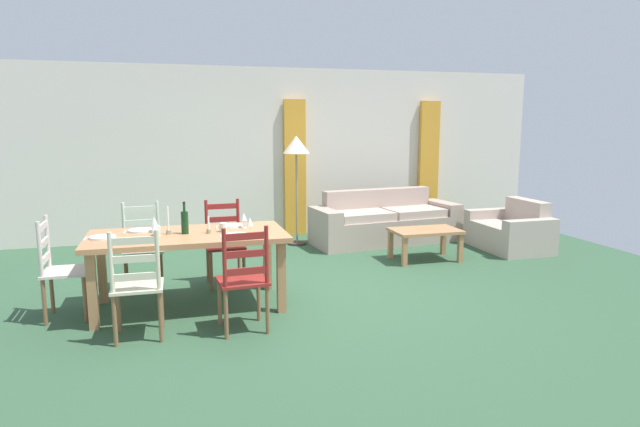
# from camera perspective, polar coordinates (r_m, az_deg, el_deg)

# --- Properties ---
(ground_plane) EXTENTS (9.60, 9.60, 0.02)m
(ground_plane) POSITION_cam_1_polar(r_m,az_deg,el_deg) (5.89, -0.46, -8.55)
(ground_plane) COLOR #305338
(wall_far) EXTENTS (9.60, 0.16, 2.70)m
(wall_far) POSITION_cam_1_polar(r_m,az_deg,el_deg) (8.84, -6.15, 6.41)
(wall_far) COLOR silver
(wall_far) RESTS_ON ground_plane
(curtain_panel_left) EXTENTS (0.35, 0.08, 2.20)m
(curtain_panel_left) POSITION_cam_1_polar(r_m,az_deg,el_deg) (8.82, -2.67, 4.82)
(curtain_panel_left) COLOR gold
(curtain_panel_left) RESTS_ON ground_plane
(curtain_panel_right) EXTENTS (0.35, 0.08, 2.20)m
(curtain_panel_right) POSITION_cam_1_polar(r_m,az_deg,el_deg) (9.65, 11.41, 5.04)
(curtain_panel_right) COLOR gold
(curtain_panel_right) RESTS_ON ground_plane
(dining_table) EXTENTS (1.90, 0.96, 0.75)m
(dining_table) POSITION_cam_1_polar(r_m,az_deg,el_deg) (5.45, -13.78, -2.97)
(dining_table) COLOR #B27C50
(dining_table) RESTS_ON ground_plane
(dining_chair_near_left) EXTENTS (0.42, 0.41, 0.96)m
(dining_chair_near_left) POSITION_cam_1_polar(r_m,az_deg,el_deg) (4.80, -18.79, -7.15)
(dining_chair_near_left) COLOR beige
(dining_chair_near_left) RESTS_ON ground_plane
(dining_chair_near_right) EXTENTS (0.45, 0.43, 0.96)m
(dining_chair_near_right) POSITION_cam_1_polar(r_m,az_deg,el_deg) (4.76, -8.09, -6.88)
(dining_chair_near_right) COLOR maroon
(dining_chair_near_right) RESTS_ON ground_plane
(dining_chair_far_left) EXTENTS (0.44, 0.42, 0.96)m
(dining_chair_far_left) POSITION_cam_1_polar(r_m,az_deg,el_deg) (6.24, -18.28, -3.36)
(dining_chair_far_left) COLOR beige
(dining_chair_far_left) RESTS_ON ground_plane
(dining_chair_far_right) EXTENTS (0.43, 0.41, 0.96)m
(dining_chair_far_right) POSITION_cam_1_polar(r_m,az_deg,el_deg) (6.22, -10.08, -3.07)
(dining_chair_far_right) COLOR maroon
(dining_chair_far_right) RESTS_ON ground_plane
(dining_chair_head_west) EXTENTS (0.40, 0.42, 0.96)m
(dining_chair_head_west) POSITION_cam_1_polar(r_m,az_deg,el_deg) (5.60, -25.83, -5.27)
(dining_chair_head_west) COLOR beige
(dining_chair_head_west) RESTS_ON ground_plane
(dinner_plate_near_left) EXTENTS (0.24, 0.24, 0.02)m
(dinner_plate_near_left) POSITION_cam_1_polar(r_m,az_deg,el_deg) (5.19, -18.69, -2.73)
(dinner_plate_near_left) COLOR white
(dinner_plate_near_left) RESTS_ON dining_table
(fork_near_left) EXTENTS (0.02, 0.17, 0.01)m
(fork_near_left) POSITION_cam_1_polar(r_m,az_deg,el_deg) (5.20, -20.34, -2.86)
(fork_near_left) COLOR silver
(fork_near_left) RESTS_ON dining_table
(dinner_plate_near_right) EXTENTS (0.24, 0.24, 0.02)m
(dinner_plate_near_right) POSITION_cam_1_polar(r_m,az_deg,el_deg) (5.22, -8.77, -2.28)
(dinner_plate_near_right) COLOR white
(dinner_plate_near_right) RESTS_ON dining_table
(fork_near_right) EXTENTS (0.03, 0.17, 0.01)m
(fork_near_right) POSITION_cam_1_polar(r_m,az_deg,el_deg) (5.20, -10.41, -2.42)
(fork_near_right) COLOR silver
(fork_near_right) RESTS_ON dining_table
(dinner_plate_far_left) EXTENTS (0.24, 0.24, 0.02)m
(dinner_plate_far_left) POSITION_cam_1_polar(r_m,az_deg,el_deg) (5.68, -18.45, -1.70)
(dinner_plate_far_left) COLOR white
(dinner_plate_far_left) RESTS_ON dining_table
(fork_far_left) EXTENTS (0.02, 0.17, 0.01)m
(fork_far_left) POSITION_cam_1_polar(r_m,az_deg,el_deg) (5.69, -19.96, -1.82)
(fork_far_left) COLOR silver
(fork_far_left) RESTS_ON dining_table
(dinner_plate_far_right) EXTENTS (0.24, 0.24, 0.02)m
(dinner_plate_far_right) POSITION_cam_1_polar(r_m,az_deg,el_deg) (5.70, -9.39, -1.29)
(dinner_plate_far_right) COLOR white
(dinner_plate_far_right) RESTS_ON dining_table
(fork_far_right) EXTENTS (0.03, 0.17, 0.01)m
(fork_far_right) POSITION_cam_1_polar(r_m,az_deg,el_deg) (5.69, -10.89, -1.42)
(fork_far_right) COLOR silver
(fork_far_right) RESTS_ON dining_table
(dinner_plate_head_west) EXTENTS (0.24, 0.24, 0.02)m
(dinner_plate_head_west) POSITION_cam_1_polar(r_m,az_deg,el_deg) (5.46, -22.02, -2.33)
(dinner_plate_head_west) COLOR white
(dinner_plate_head_west) RESTS_ON dining_table
(fork_head_west) EXTENTS (0.02, 0.17, 0.01)m
(fork_head_west) POSITION_cam_1_polar(r_m,az_deg,el_deg) (5.48, -23.58, -2.46)
(fork_head_west) COLOR silver
(fork_head_west) RESTS_ON dining_table
(wine_bottle) EXTENTS (0.07, 0.07, 0.32)m
(wine_bottle) POSITION_cam_1_polar(r_m,az_deg,el_deg) (5.41, -14.12, -0.86)
(wine_bottle) COLOR #143819
(wine_bottle) RESTS_ON dining_table
(wine_glass_near_left) EXTENTS (0.06, 0.06, 0.16)m
(wine_glass_near_left) POSITION_cam_1_polar(r_m,az_deg,el_deg) (5.26, -17.09, -1.37)
(wine_glass_near_left) COLOR white
(wine_glass_near_left) RESTS_ON dining_table
(wine_glass_near_right) EXTENTS (0.06, 0.06, 0.16)m
(wine_glass_near_right) POSITION_cam_1_polar(r_m,az_deg,el_deg) (5.30, -7.43, -0.93)
(wine_glass_near_right) COLOR white
(wine_glass_near_right) RESTS_ON dining_table
(wine_glass_far_left) EXTENTS (0.06, 0.06, 0.16)m
(wine_glass_far_left) POSITION_cam_1_polar(r_m,az_deg,el_deg) (5.56, -17.14, -0.79)
(wine_glass_far_left) COLOR white
(wine_glass_far_left) RESTS_ON dining_table
(wine_glass_far_right) EXTENTS (0.06, 0.06, 0.16)m
(wine_glass_far_right) POSITION_cam_1_polar(r_m,az_deg,el_deg) (5.59, -8.06, -0.41)
(wine_glass_far_right) COLOR white
(wine_glass_far_right) RESTS_ON dining_table
(coffee_cup_primary) EXTENTS (0.07, 0.07, 0.09)m
(coffee_cup_primary) POSITION_cam_1_polar(r_m,az_deg,el_deg) (5.43, -10.21, -1.46)
(coffee_cup_primary) COLOR silver
(coffee_cup_primary) RESTS_ON dining_table
(coffee_cup_secondary) EXTENTS (0.07, 0.07, 0.09)m
(coffee_cup_secondary) POSITION_cam_1_polar(r_m,az_deg,el_deg) (5.41, -16.85, -1.76)
(coffee_cup_secondary) COLOR silver
(coffee_cup_secondary) RESTS_ON dining_table
(candle_tall) EXTENTS (0.05, 0.05, 0.27)m
(candle_tall) POSITION_cam_1_polar(r_m,az_deg,el_deg) (5.43, -15.75, -1.31)
(candle_tall) COLOR #998C66
(candle_tall) RESTS_ON dining_table
(candle_short) EXTENTS (0.05, 0.05, 0.16)m
(candle_short) POSITION_cam_1_polar(r_m,az_deg,el_deg) (5.39, -11.69, -1.61)
(candle_short) COLOR #998C66
(candle_short) RESTS_ON dining_table
(couch) EXTENTS (2.36, 1.07, 0.80)m
(couch) POSITION_cam_1_polar(r_m,az_deg,el_deg) (8.40, 6.77, -1.03)
(couch) COLOR tan
(couch) RESTS_ON ground_plane
(coffee_table) EXTENTS (0.90, 0.56, 0.42)m
(coffee_table) POSITION_cam_1_polar(r_m,az_deg,el_deg) (7.35, 11.07, -2.15)
(coffee_table) COLOR #B27C50
(coffee_table) RESTS_ON ground_plane
(armchair_upholstered) EXTENTS (0.80, 1.16, 0.72)m
(armchair_upholstered) POSITION_cam_1_polar(r_m,az_deg,el_deg) (8.36, 19.70, -1.87)
(armchair_upholstered) COLOR #B9A597
(armchair_upholstered) RESTS_ON ground_plane
(standing_lamp) EXTENTS (0.40, 0.40, 1.64)m
(standing_lamp) POSITION_cam_1_polar(r_m,az_deg,el_deg) (8.04, -2.52, 6.59)
(standing_lamp) COLOR #332D28
(standing_lamp) RESTS_ON ground_plane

